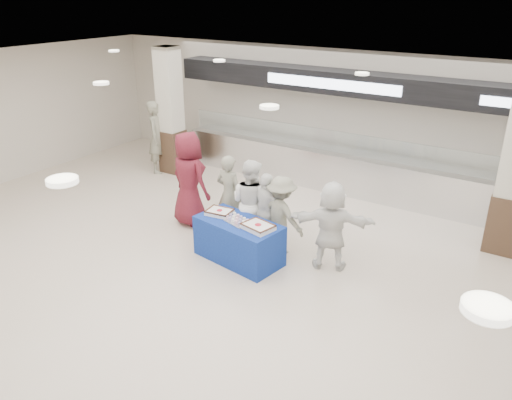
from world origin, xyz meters
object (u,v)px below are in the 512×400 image
Objects in this scene: soldier_a at (229,194)px; soldier_b at (281,216)px; civilian_white at (331,226)px; sheet_cake_right at (258,226)px; cupcake_tray at (239,220)px; soldier_bg at (157,137)px; civilian_maroon at (189,179)px; chef_tall at (251,202)px; sheet_cake_left at (220,212)px; display_table at (239,241)px; chef_short at (266,212)px.

soldier_b is (1.28, -0.20, -0.06)m from soldier_a.
civilian_white is (2.26, -0.20, -0.00)m from soldier_a.
sheet_cake_right is 0.43m from cupcake_tray.
soldier_bg is (-3.62, 1.85, 0.14)m from soldier_a.
civilian_maroon reaches higher than chef_tall.
soldier_a is at bearing -9.26° from chef_tall.
civilian_white is at bearing -168.56° from soldier_b.
cupcake_tray is at bearing 173.81° from sheet_cake_right.
soldier_b is at bearing -21.61° from civilian_white.
civilian_white is (0.98, 0.00, 0.05)m from soldier_b.
soldier_bg is (-3.95, 2.62, 0.14)m from sheet_cake_left.
sheet_cake_left is 0.33× the size of soldier_b.
sheet_cake_right is at bearing 0.87° from display_table.
sheet_cake_left is at bearing 49.08° from chef_short.
civilian_maroon is at bearing -22.70° from civilian_white.
chef_short reaches higher than cupcake_tray.
civilian_white is (1.02, 0.70, -0.01)m from sheet_cake_right.
sheet_cake_left is at bearing 70.99° from chef_tall.
chef_tall is at bearing -22.83° from civilian_white.
soldier_b is at bearing 86.31° from sheet_cake_right.
cupcake_tray is at bearing -10.30° from sheet_cake_left.
civilian_maroon is at bearing 152.80° from sheet_cake_left.
chef_short is at bearing 111.02° from sheet_cake_right.
soldier_b is at bearing 172.74° from soldier_a.
sheet_cake_left is 4.74m from soldier_bg.
sheet_cake_left is at bearing -145.84° from soldier_bg.
soldier_a is (-0.33, 0.76, -0.00)m from sheet_cake_left.
civilian_white is 0.84× the size of soldier_bg.
cupcake_tray is 1.85m from civilian_maroon.
soldier_b reaches higher than sheet_cake_left.
chef_short is 0.78× the size of soldier_bg.
soldier_b is (0.05, 0.70, -0.06)m from sheet_cake_right.
chef_short is 0.93× the size of civilian_white.
soldier_bg reaches higher than sheet_cake_right.
soldier_a is at bearing -26.57° from civilian_white.
sheet_cake_right is 0.71m from soldier_b.
chef_tall is at bearing -169.65° from civilian_maroon.
display_table is 1.05× the size of soldier_b.
soldier_b is at bearing -177.41° from chef_tall.
civilian_maroon is (-1.70, 0.71, 0.18)m from cupcake_tray.
chef_short reaches higher than sheet_cake_left.
civilian_maroon reaches higher than sheet_cake_right.
chef_short is at bearing -170.55° from civilian_maroon.
soldier_a reaches higher than display_table.
soldier_bg reaches higher than soldier_a.
civilian_maroon is at bearing -148.41° from soldier_bg.
soldier_bg is at bearing 148.57° from cupcake_tray.
civilian_maroon is at bearing 10.10° from soldier_a.
chef_short reaches higher than sheet_cake_right.
soldier_bg reaches higher than sheet_cake_left.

